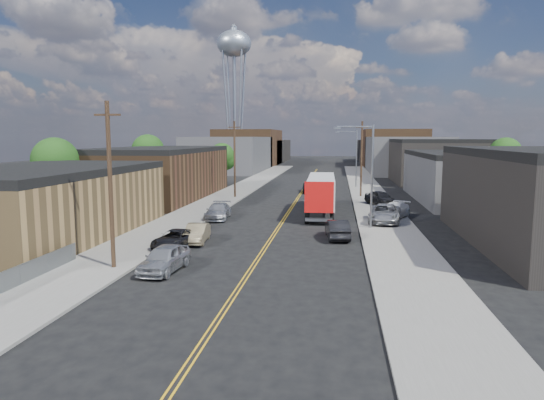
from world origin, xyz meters
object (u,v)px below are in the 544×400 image
(car_ahead_truck, at_px, (312,187))
(car_right_lot_a, at_px, (385,213))
(water_tower, at_px, (234,49))
(car_left_a, at_px, (164,258))
(car_left_b, at_px, (197,233))
(car_left_c, at_px, (175,239))
(car_right_lot_c, at_px, (381,198))
(car_right_oncoming, at_px, (337,229))
(car_right_lot_b, at_px, (394,210))
(semi_truck, at_px, (322,192))
(car_left_d, at_px, (218,211))

(car_ahead_truck, bearing_deg, car_right_lot_a, -75.26)
(water_tower, xyz_separation_m, car_left_a, (17.00, -100.04, -29.86))
(car_left_b, relative_size, car_left_c, 0.91)
(car_left_a, bearing_deg, car_right_lot_c, 67.72)
(car_right_lot_a, xyz_separation_m, car_right_lot_c, (0.62, 11.74, -0.00))
(car_left_c, xyz_separation_m, car_right_oncoming, (11.54, 4.81, 0.11))
(car_left_c, bearing_deg, car_right_lot_b, 47.68)
(car_right_lot_c, bearing_deg, car_right_lot_b, -113.15)
(car_right_oncoming, bearing_deg, semi_truck, -89.07)
(water_tower, relative_size, car_right_lot_a, 6.24)
(car_left_a, bearing_deg, water_tower, 104.21)
(semi_truck, distance_m, car_left_a, 25.28)
(car_left_d, height_order, car_ahead_truck, car_ahead_truck)
(car_left_d, relative_size, car_ahead_truck, 0.90)
(semi_truck, distance_m, car_right_lot_b, 7.85)
(water_tower, relative_size, car_left_d, 7.12)
(car_left_d, height_order, car_right_oncoming, car_right_oncoming)
(semi_truck, bearing_deg, car_left_a, -110.94)
(car_right_lot_b, bearing_deg, car_left_c, -114.46)
(car_left_c, xyz_separation_m, car_left_d, (0.00, 12.63, 0.11))
(car_left_d, height_order, car_right_lot_b, car_right_lot_b)
(car_right_lot_b, height_order, car_right_lot_c, car_right_lot_c)
(car_right_lot_b, bearing_deg, water_tower, 136.95)
(car_right_lot_a, height_order, car_right_lot_c, car_right_lot_a)
(car_left_a, xyz_separation_m, car_ahead_truck, (6.50, 42.70, 0.01))
(car_left_c, relative_size, car_right_lot_a, 0.79)
(car_right_lot_b, xyz_separation_m, car_right_lot_c, (-0.56, 8.94, 0.09))
(car_left_b, relative_size, car_right_lot_a, 0.72)
(car_left_a, height_order, car_right_oncoming, car_left_a)
(car_right_lot_b, relative_size, car_right_lot_c, 1.04)
(semi_truck, distance_m, car_left_c, 20.37)
(car_right_oncoming, bearing_deg, water_tower, -79.43)
(car_left_b, bearing_deg, car_right_lot_b, 32.77)
(car_left_d, bearing_deg, car_ahead_truck, 67.32)
(car_right_oncoming, xyz_separation_m, car_right_lot_c, (4.93, 18.93, 0.21))
(car_right_oncoming, xyz_separation_m, car_right_lot_a, (4.32, 7.19, 0.21))
(car_left_a, bearing_deg, car_right_oncoming, 51.49)
(car_right_lot_a, relative_size, car_right_lot_c, 1.23)
(car_left_b, height_order, car_right_oncoming, car_right_oncoming)
(water_tower, height_order, car_right_lot_a, water_tower)
(semi_truck, xyz_separation_m, car_ahead_truck, (-1.99, 18.93, -1.46))
(car_ahead_truck, bearing_deg, car_left_d, -111.34)
(car_right_lot_a, bearing_deg, semi_truck, 144.14)
(car_left_a, bearing_deg, car_right_lot_b, 57.68)
(car_right_oncoming, relative_size, car_right_lot_b, 0.92)
(car_right_lot_b, distance_m, car_right_lot_c, 8.96)
(car_left_d, bearing_deg, car_right_oncoming, -38.59)
(water_tower, height_order, car_left_b, water_tower)
(car_right_oncoming, bearing_deg, car_right_lot_c, -110.96)
(water_tower, distance_m, semi_truck, 85.28)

